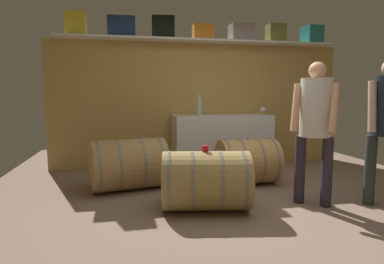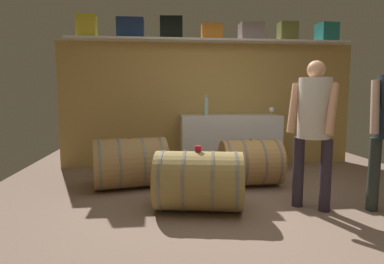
{
  "view_description": "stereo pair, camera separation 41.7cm",
  "coord_description": "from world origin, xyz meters",
  "px_view_note": "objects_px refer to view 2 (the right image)",
  "views": [
    {
      "loc": [
        -1.29,
        -3.28,
        1.23
      ],
      "look_at": [
        -0.45,
        0.79,
        0.76
      ],
      "focal_mm": 30.59,
      "sensor_mm": 36.0,
      "label": 1
    },
    {
      "loc": [
        -0.88,
        -3.34,
        1.23
      ],
      "look_at": [
        -0.45,
        0.79,
        0.76
      ],
      "focal_mm": 30.59,
      "sensor_mm": 36.0,
      "label": 2
    }
  ],
  "objects_px": {
    "wine_bottle_clear": "(206,106)",
    "wine_glass": "(272,110)",
    "winemaker_pouring": "(314,119)",
    "tasting_cup": "(198,149)",
    "wine_barrel_near": "(199,181)",
    "toolcase_teal": "(327,33)",
    "toolcase_navy": "(130,28)",
    "toolcase_black": "(171,28)",
    "toolcase_orange": "(212,32)",
    "toolcase_olive": "(287,32)",
    "toolcase_yellow": "(87,26)",
    "toolcase_grey": "(251,32)",
    "wine_barrel_flank": "(250,163)",
    "work_cabinet": "(229,142)",
    "wine_barrel_far": "(130,163)"
  },
  "relations": [
    {
      "from": "toolcase_navy",
      "to": "work_cabinet",
      "type": "distance_m",
      "value": 2.45
    },
    {
      "from": "winemaker_pouring",
      "to": "tasting_cup",
      "type": "bearing_deg",
      "value": 35.67
    },
    {
      "from": "toolcase_orange",
      "to": "wine_barrel_flank",
      "type": "distance_m",
      "value": 2.33
    },
    {
      "from": "toolcase_orange",
      "to": "toolcase_teal",
      "type": "relative_size",
      "value": 1.08
    },
    {
      "from": "wine_barrel_near",
      "to": "work_cabinet",
      "type": "bearing_deg",
      "value": 78.3
    },
    {
      "from": "wine_glass",
      "to": "toolcase_navy",
      "type": "bearing_deg",
      "value": 170.47
    },
    {
      "from": "wine_barrel_far",
      "to": "wine_barrel_flank",
      "type": "distance_m",
      "value": 1.62
    },
    {
      "from": "toolcase_yellow",
      "to": "toolcase_black",
      "type": "distance_m",
      "value": 1.35
    },
    {
      "from": "toolcase_orange",
      "to": "wine_glass",
      "type": "relative_size",
      "value": 2.45
    },
    {
      "from": "winemaker_pouring",
      "to": "wine_barrel_far",
      "type": "bearing_deg",
      "value": 12.49
    },
    {
      "from": "wine_bottle_clear",
      "to": "wine_glass",
      "type": "distance_m",
      "value": 1.06
    },
    {
      "from": "toolcase_yellow",
      "to": "toolcase_grey",
      "type": "xyz_separation_m",
      "value": [
        2.68,
        0.0,
        -0.03
      ]
    },
    {
      "from": "wine_glass",
      "to": "toolcase_yellow",
      "type": "bearing_deg",
      "value": 172.67
    },
    {
      "from": "toolcase_orange",
      "to": "tasting_cup",
      "type": "height_order",
      "value": "toolcase_orange"
    },
    {
      "from": "toolcase_navy",
      "to": "toolcase_black",
      "type": "height_order",
      "value": "toolcase_black"
    },
    {
      "from": "work_cabinet",
      "to": "wine_bottle_clear",
      "type": "height_order",
      "value": "wine_bottle_clear"
    },
    {
      "from": "toolcase_black",
      "to": "wine_glass",
      "type": "height_order",
      "value": "toolcase_black"
    },
    {
      "from": "toolcase_olive",
      "to": "wine_barrel_flank",
      "type": "xyz_separation_m",
      "value": [
        -0.95,
        -1.23,
        -1.98
      ]
    },
    {
      "from": "winemaker_pouring",
      "to": "toolcase_navy",
      "type": "bearing_deg",
      "value": -7.36
    },
    {
      "from": "toolcase_navy",
      "to": "wine_glass",
      "type": "distance_m",
      "value": 2.63
    },
    {
      "from": "toolcase_orange",
      "to": "wine_barrel_flank",
      "type": "height_order",
      "value": "toolcase_orange"
    },
    {
      "from": "wine_barrel_flank",
      "to": "work_cabinet",
      "type": "bearing_deg",
      "value": 93.26
    },
    {
      "from": "work_cabinet",
      "to": "toolcase_navy",
      "type": "bearing_deg",
      "value": 172.06
    },
    {
      "from": "toolcase_navy",
      "to": "wine_glass",
      "type": "xyz_separation_m",
      "value": [
        2.25,
        -0.38,
        -1.31
      ]
    },
    {
      "from": "work_cabinet",
      "to": "wine_barrel_flank",
      "type": "xyz_separation_m",
      "value": [
        0.07,
        -1.01,
        -0.13
      ]
    },
    {
      "from": "toolcase_yellow",
      "to": "toolcase_orange",
      "type": "xyz_separation_m",
      "value": [
        2.01,
        0.0,
        -0.05
      ]
    },
    {
      "from": "toolcase_yellow",
      "to": "tasting_cup",
      "type": "bearing_deg",
      "value": -55.22
    },
    {
      "from": "toolcase_orange",
      "to": "tasting_cup",
      "type": "bearing_deg",
      "value": -99.6
    },
    {
      "from": "toolcase_yellow",
      "to": "tasting_cup",
      "type": "xyz_separation_m",
      "value": [
        1.53,
        -2.12,
        -1.64
      ]
    },
    {
      "from": "wine_barrel_near",
      "to": "toolcase_teal",
      "type": "bearing_deg",
      "value": 50.38
    },
    {
      "from": "wine_barrel_far",
      "to": "winemaker_pouring",
      "type": "relative_size",
      "value": 0.66
    },
    {
      "from": "wine_bottle_clear",
      "to": "wine_barrel_near",
      "type": "distance_m",
      "value": 1.99
    },
    {
      "from": "toolcase_yellow",
      "to": "wine_barrel_flank",
      "type": "distance_m",
      "value": 3.32
    },
    {
      "from": "toolcase_black",
      "to": "work_cabinet",
      "type": "bearing_deg",
      "value": -8.94
    },
    {
      "from": "wine_barrel_near",
      "to": "tasting_cup",
      "type": "bearing_deg",
      "value": -170.31
    },
    {
      "from": "wine_barrel_near",
      "to": "toolcase_grey",
      "type": "bearing_deg",
      "value": 71.42
    },
    {
      "from": "toolcase_navy",
      "to": "winemaker_pouring",
      "type": "xyz_separation_m",
      "value": [
        2.07,
        -2.2,
        -1.32
      ]
    },
    {
      "from": "toolcase_olive",
      "to": "winemaker_pouring",
      "type": "bearing_deg",
      "value": -103.33
    },
    {
      "from": "toolcase_grey",
      "to": "toolcase_olive",
      "type": "bearing_deg",
      "value": -0.97
    },
    {
      "from": "toolcase_navy",
      "to": "toolcase_yellow",
      "type": "bearing_deg",
      "value": -179.35
    },
    {
      "from": "toolcase_orange",
      "to": "tasting_cup",
      "type": "distance_m",
      "value": 2.69
    },
    {
      "from": "toolcase_grey",
      "to": "wine_bottle_clear",
      "type": "relative_size",
      "value": 1.14
    },
    {
      "from": "toolcase_black",
      "to": "winemaker_pouring",
      "type": "xyz_separation_m",
      "value": [
        1.4,
        -2.2,
        -1.34
      ]
    },
    {
      "from": "toolcase_olive",
      "to": "wine_barrel_flank",
      "type": "height_order",
      "value": "toolcase_olive"
    },
    {
      "from": "toolcase_teal",
      "to": "wine_barrel_flank",
      "type": "bearing_deg",
      "value": -147.8
    },
    {
      "from": "wine_bottle_clear",
      "to": "winemaker_pouring",
      "type": "bearing_deg",
      "value": -65.39
    },
    {
      "from": "toolcase_yellow",
      "to": "toolcase_teal",
      "type": "relative_size",
      "value": 1.14
    },
    {
      "from": "toolcase_yellow",
      "to": "winemaker_pouring",
      "type": "relative_size",
      "value": 0.22
    },
    {
      "from": "toolcase_navy",
      "to": "wine_bottle_clear",
      "type": "xyz_separation_m",
      "value": [
        1.19,
        -0.3,
        -1.24
      ]
    },
    {
      "from": "toolcase_yellow",
      "to": "toolcase_grey",
      "type": "bearing_deg",
      "value": -1.04
    }
  ]
}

